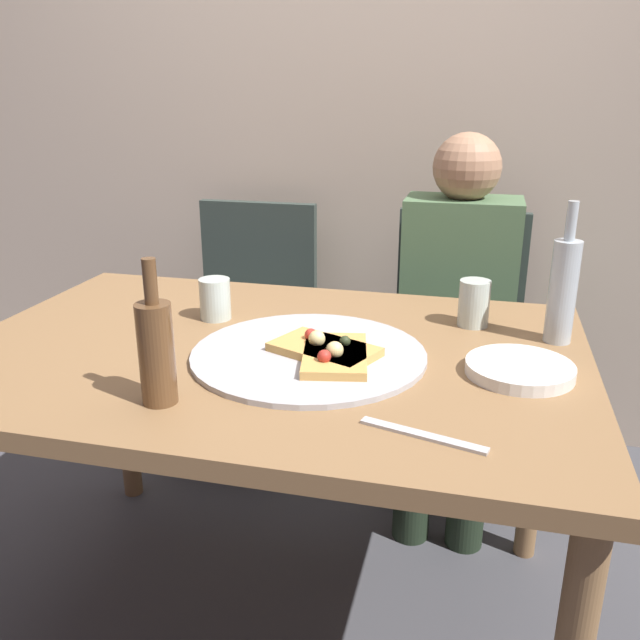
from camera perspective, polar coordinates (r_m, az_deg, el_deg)
name	(u,v)px	position (r m, az deg, el deg)	size (l,w,h in m)	color
ground_plane	(276,615)	(1.89, -3.82, -23.98)	(8.00, 8.00, 0.00)	#424247
back_wall	(369,86)	(2.54, 4.20, 19.46)	(6.00, 0.10, 2.60)	#BCA893
dining_table	(269,380)	(1.51, -4.38, -5.20)	(1.39, 0.95, 0.75)	olive
pizza_tray	(309,354)	(1.42, -0.98, -2.98)	(0.50, 0.50, 0.01)	#ADADB2
pizza_slice_last	(335,355)	(1.37, 1.28, -2.99)	(0.17, 0.24, 0.05)	tan
pizza_slice_extra	(324,348)	(1.41, 0.31, -2.42)	(0.25, 0.21, 0.05)	tan
wine_bottle	(156,350)	(1.22, -13.92, -2.52)	(0.06, 0.06, 0.27)	brown
beer_bottle	(563,289)	(1.56, 20.18, 2.54)	(0.06, 0.06, 0.32)	#B2BCC1
tumbler_near	(215,299)	(1.66, -9.02, 1.80)	(0.08, 0.08, 0.10)	#B7C6BC
tumbler_far	(474,303)	(1.63, 13.11, 1.42)	(0.07, 0.07, 0.11)	#B7C6BC
plate_stack	(520,369)	(1.39, 16.80, -4.06)	(0.22, 0.22, 0.03)	white
table_knife	(423,435)	(1.12, 8.82, -9.77)	(0.22, 0.02, 0.01)	#B7B7BC
chair_left	(250,312)	(2.45, -6.07, 0.65)	(0.44, 0.44, 0.90)	#2D3833
chair_right	(456,329)	(2.31, 11.61, -0.80)	(0.44, 0.44, 0.90)	#2D3833
guest_in_sweater	(456,307)	(2.13, 11.62, 1.07)	(0.36, 0.56, 1.17)	#4C6B47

